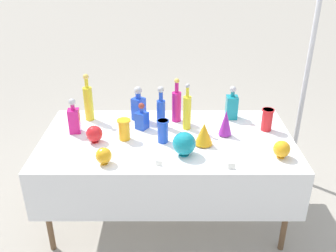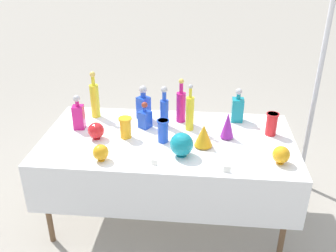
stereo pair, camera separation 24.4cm
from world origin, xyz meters
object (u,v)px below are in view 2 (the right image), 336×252
(slender_vase_0, at_px, (163,130))
(square_decanter_2, at_px, (237,108))
(tall_bottle_0, at_px, (164,110))
(tall_bottle_2, at_px, (181,105))
(square_decanter_0, at_px, (143,105))
(round_bowl_2, at_px, (182,144))
(slender_vase_2, at_px, (272,123))
(slender_vase_1, at_px, (125,127))
(fluted_vase_1, at_px, (228,125))
(tall_bottle_3, at_px, (190,112))
(round_bowl_1, at_px, (96,131))
(cardboard_box_behind_left, at_px, (162,139))
(tall_bottle_1, at_px, (95,99))
(round_bowl_3, at_px, (101,152))
(canopy_pole, at_px, (316,90))
(square_decanter_3, at_px, (79,115))
(square_decanter_1, at_px, (145,118))
(fluted_vase_0, at_px, (204,135))
(round_bowl_0, at_px, (281,155))

(slender_vase_0, bearing_deg, square_decanter_2, 36.12)
(tall_bottle_0, distance_m, tall_bottle_2, 0.17)
(square_decanter_0, height_order, round_bowl_2, square_decanter_0)
(square_decanter_2, bearing_deg, tall_bottle_2, -173.58)
(tall_bottle_0, distance_m, slender_vase_2, 0.86)
(slender_vase_1, bearing_deg, fluted_vase_1, 4.62)
(tall_bottle_3, bearing_deg, fluted_vase_1, -22.18)
(tall_bottle_2, relative_size, round_bowl_1, 2.85)
(round_bowl_2, height_order, cardboard_box_behind_left, round_bowl_2)
(round_bowl_1, relative_size, round_bowl_2, 0.76)
(tall_bottle_1, relative_size, slender_vase_2, 2.24)
(square_decanter_0, bearing_deg, round_bowl_1, -127.78)
(tall_bottle_2, height_order, cardboard_box_behind_left, tall_bottle_2)
(slender_vase_1, relative_size, round_bowl_3, 1.38)
(round_bowl_2, bearing_deg, tall_bottle_1, 143.19)
(canopy_pole, bearing_deg, square_decanter_3, -166.09)
(square_decanter_1, distance_m, canopy_pole, 1.51)
(round_bowl_3, bearing_deg, square_decanter_2, 36.84)
(square_decanter_2, bearing_deg, canopy_pole, 17.89)
(tall_bottle_3, relative_size, square_decanter_2, 1.33)
(fluted_vase_1, bearing_deg, slender_vase_1, -175.38)
(tall_bottle_0, bearing_deg, square_decanter_2, 15.00)
(square_decanter_3, relative_size, round_bowl_2, 1.65)
(round_bowl_3, bearing_deg, fluted_vase_0, 20.60)
(tall_bottle_1, height_order, round_bowl_0, tall_bottle_1)
(round_bowl_3, bearing_deg, canopy_pole, 29.90)
(tall_bottle_3, xyz_separation_m, slender_vase_2, (0.65, -0.03, -0.06))
(round_bowl_0, bearing_deg, canopy_pole, 64.12)
(round_bowl_0, height_order, canopy_pole, canopy_pole)
(square_decanter_2, bearing_deg, fluted_vase_1, -106.62)
(tall_bottle_2, xyz_separation_m, square_decanter_3, (-0.82, -0.22, -0.03))
(tall_bottle_0, xyz_separation_m, square_decanter_3, (-0.69, -0.11, -0.03))
(round_bowl_1, bearing_deg, slender_vase_1, 11.24)
(tall_bottle_1, height_order, round_bowl_1, tall_bottle_1)
(tall_bottle_1, height_order, tall_bottle_2, tall_bottle_1)
(tall_bottle_1, xyz_separation_m, tall_bottle_3, (0.83, -0.17, -0.01))
(tall_bottle_3, bearing_deg, round_bowl_3, -137.80)
(tall_bottle_3, bearing_deg, square_decanter_0, 157.14)
(slender_vase_2, distance_m, round_bowl_1, 1.37)
(tall_bottle_0, height_order, cardboard_box_behind_left, tall_bottle_0)
(round_bowl_1, xyz_separation_m, round_bowl_2, (0.67, -0.19, 0.02))
(tall_bottle_3, distance_m, square_decanter_1, 0.37)
(tall_bottle_0, height_order, square_decanter_1, tall_bottle_0)
(square_decanter_3, height_order, slender_vase_2, square_decanter_3)
(slender_vase_0, xyz_separation_m, round_bowl_0, (0.84, -0.23, -0.03))
(slender_vase_2, bearing_deg, round_bowl_3, -157.58)
(slender_vase_1, height_order, fluted_vase_0, fluted_vase_0)
(square_decanter_1, bearing_deg, tall_bottle_3, -0.25)
(tall_bottle_3, relative_size, cardboard_box_behind_left, 0.82)
(square_decanter_1, bearing_deg, round_bowl_3, -112.95)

